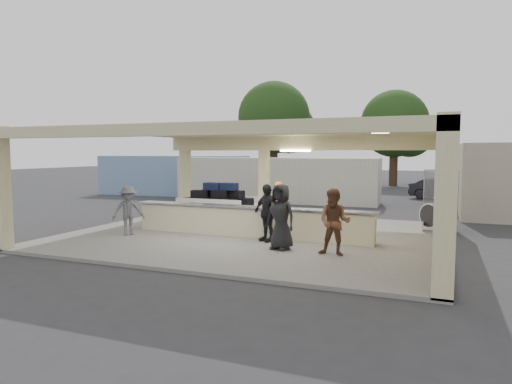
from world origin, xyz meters
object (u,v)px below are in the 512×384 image
at_px(drum_fan, 432,216).
at_px(container_white, 276,180).
at_px(baggage_handler, 277,205).
at_px(passenger_a, 335,222).
at_px(passenger_d, 281,217).
at_px(car_white_a, 503,194).
at_px(car_dark, 444,189).
at_px(luggage_cart, 217,202).
at_px(passenger_b, 267,213).
at_px(passenger_c, 128,211).
at_px(baggage_counter, 249,221).
at_px(container_blue, 173,175).

xyz_separation_m(drum_fan, container_white, (-8.49, 7.71, 0.63)).
height_order(baggage_handler, container_white, container_white).
relative_size(passenger_a, passenger_d, 0.96).
bearing_deg(passenger_d, car_white_a, 79.60).
distance_m(car_white_a, car_dark, 3.57).
height_order(baggage_handler, car_white_a, baggage_handler).
relative_size(luggage_cart, passenger_b, 1.53).
bearing_deg(passenger_c, drum_fan, -23.07).
distance_m(passenger_b, passenger_d, 1.23).
distance_m(passenger_b, car_white_a, 16.01).
bearing_deg(luggage_cart, baggage_counter, -41.99).
xyz_separation_m(passenger_a, passenger_b, (-2.33, 1.12, -0.01)).
xyz_separation_m(passenger_a, car_white_a, (5.61, 15.02, -0.33)).
relative_size(drum_fan, baggage_handler, 0.58).
height_order(luggage_cart, baggage_handler, baggage_handler).
relative_size(baggage_handler, passenger_a, 0.94).
height_order(baggage_counter, drum_fan, baggage_counter).
distance_m(baggage_counter, baggage_handler, 1.98).
distance_m(drum_fan, passenger_b, 6.11).
xyz_separation_m(luggage_cart, passenger_a, (5.32, -3.67, 0.04)).
xyz_separation_m(passenger_a, container_blue, (-13.86, 14.05, 0.31)).
bearing_deg(luggage_cart, car_dark, 59.61).
xyz_separation_m(baggage_counter, luggage_cart, (-2.17, 1.99, 0.36)).
xyz_separation_m(passenger_a, container_white, (-6.18, 12.78, 0.26)).
relative_size(luggage_cart, passenger_c, 1.66).
bearing_deg(passenger_c, luggage_cart, 13.91).
bearing_deg(baggage_handler, container_white, -152.48).
distance_m(passenger_c, car_white_a, 19.26).
bearing_deg(passenger_c, baggage_handler, -11.45).
distance_m(drum_fan, passenger_c, 10.36).
relative_size(drum_fan, passenger_c, 0.60).
xyz_separation_m(baggage_counter, passenger_b, (0.82, -0.56, 0.39)).
xyz_separation_m(passenger_c, container_blue, (-6.94, 13.64, 0.38)).
bearing_deg(luggage_cart, passenger_a, -34.06).
bearing_deg(passenger_d, passenger_c, -167.05).
bearing_deg(baggage_handler, drum_fan, 113.41).
bearing_deg(baggage_counter, passenger_a, -28.07).
height_order(baggage_counter, baggage_handler, baggage_handler).
height_order(drum_fan, car_white_a, car_white_a).
bearing_deg(car_dark, baggage_counter, -177.29).
height_order(baggage_handler, passenger_a, passenger_a).
bearing_deg(baggage_handler, passenger_c, -43.84).
distance_m(passenger_b, container_white, 12.28).
distance_m(passenger_d, car_dark, 17.56).
relative_size(passenger_c, container_white, 0.14).
height_order(passenger_d, container_white, container_white).
xyz_separation_m(baggage_handler, container_white, (-3.30, 9.17, 0.31)).
xyz_separation_m(passenger_a, passenger_d, (-1.56, 0.17, 0.04)).
relative_size(passenger_d, container_white, 0.16).
bearing_deg(passenger_b, passenger_c, -144.73).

